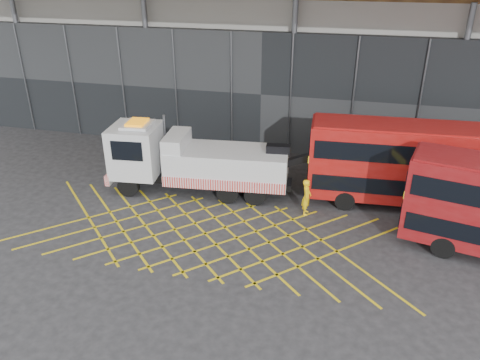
# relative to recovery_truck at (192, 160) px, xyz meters

# --- Properties ---
(ground_plane) EXTENTS (120.00, 120.00, 0.00)m
(ground_plane) POSITION_rel_recovery_truck_xyz_m (0.48, -4.30, -1.92)
(ground_plane) COLOR #252528
(road_markings) EXTENTS (19.96, 7.16, 0.01)m
(road_markings) POSITION_rel_recovery_truck_xyz_m (2.08, -4.30, -1.92)
(road_markings) COLOR gold
(road_markings) RESTS_ON ground_plane
(construction_building) EXTENTS (55.00, 23.97, 18.00)m
(construction_building) POSITION_rel_recovery_truck_xyz_m (2.41, 14.10, 7.06)
(construction_building) COLOR gray
(construction_building) RESTS_ON ground_plane
(recovery_truck) EXTENTS (12.00, 3.77, 4.16)m
(recovery_truck) POSITION_rel_recovery_truck_xyz_m (0.00, 0.00, 0.00)
(recovery_truck) COLOR black
(recovery_truck) RESTS_ON ground_plane
(bus_towed) EXTENTS (11.41, 3.27, 4.59)m
(bus_towed) POSITION_rel_recovery_truck_xyz_m (12.11, 1.20, 0.63)
(bus_towed) COLOR #9E0F0C
(bus_towed) RESTS_ON ground_plane
(worker) EXTENTS (0.48, 0.73, 1.98)m
(worker) POSITION_rel_recovery_truck_xyz_m (6.65, -1.11, -0.93)
(worker) COLOR yellow
(worker) RESTS_ON ground_plane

